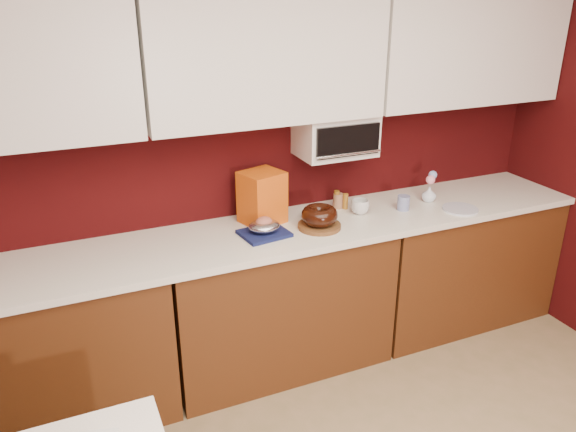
# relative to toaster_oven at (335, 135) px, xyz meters

# --- Properties ---
(wall_back) EXTENTS (4.00, 0.02, 2.50)m
(wall_back) POSITION_rel_toaster_oven_xyz_m (-0.45, 0.15, -0.12)
(wall_back) COLOR #360708
(wall_back) RESTS_ON floor
(base_cabinet_left) EXTENTS (1.31, 0.58, 0.86)m
(base_cabinet_left) POSITION_rel_toaster_oven_xyz_m (-1.78, -0.17, -0.95)
(base_cabinet_left) COLOR #4E270F
(base_cabinet_left) RESTS_ON floor
(base_cabinet_center) EXTENTS (1.31, 0.58, 0.86)m
(base_cabinet_center) POSITION_rel_toaster_oven_xyz_m (-0.45, -0.17, -0.95)
(base_cabinet_center) COLOR #4E270F
(base_cabinet_center) RESTS_ON floor
(base_cabinet_right) EXTENTS (1.31, 0.58, 0.86)m
(base_cabinet_right) POSITION_rel_toaster_oven_xyz_m (0.88, -0.17, -0.95)
(base_cabinet_right) COLOR #4E270F
(base_cabinet_right) RESTS_ON floor
(countertop) EXTENTS (4.00, 0.62, 0.04)m
(countertop) POSITION_rel_toaster_oven_xyz_m (-0.45, -0.17, -0.49)
(countertop) COLOR silver
(countertop) RESTS_ON base_cabinet_center
(upper_cabinet_center) EXTENTS (1.31, 0.33, 0.70)m
(upper_cabinet_center) POSITION_rel_toaster_oven_xyz_m (-0.45, -0.02, 0.48)
(upper_cabinet_center) COLOR white
(upper_cabinet_center) RESTS_ON wall_back
(upper_cabinet_right) EXTENTS (1.31, 0.33, 0.70)m
(upper_cabinet_right) POSITION_rel_toaster_oven_xyz_m (0.88, -0.02, 0.48)
(upper_cabinet_right) COLOR white
(upper_cabinet_right) RESTS_ON wall_back
(toaster_oven) EXTENTS (0.45, 0.30, 0.25)m
(toaster_oven) POSITION_rel_toaster_oven_xyz_m (0.00, 0.00, 0.00)
(toaster_oven) COLOR white
(toaster_oven) RESTS_ON upper_cabinet_center
(toaster_oven_door) EXTENTS (0.40, 0.02, 0.18)m
(toaster_oven_door) POSITION_rel_toaster_oven_xyz_m (0.00, -0.16, 0.00)
(toaster_oven_door) COLOR black
(toaster_oven_door) RESTS_ON toaster_oven
(toaster_oven_handle) EXTENTS (0.42, 0.02, 0.02)m
(toaster_oven_handle) POSITION_rel_toaster_oven_xyz_m (0.00, -0.18, -0.07)
(toaster_oven_handle) COLOR silver
(toaster_oven_handle) RESTS_ON toaster_oven
(cake_base) EXTENTS (0.28, 0.28, 0.02)m
(cake_base) POSITION_rel_toaster_oven_xyz_m (-0.21, -0.24, -0.46)
(cake_base) COLOR brown
(cake_base) RESTS_ON countertop
(bundt_cake) EXTENTS (0.24, 0.24, 0.09)m
(bundt_cake) POSITION_rel_toaster_oven_xyz_m (-0.21, -0.24, -0.39)
(bundt_cake) COLOR black
(bundt_cake) RESTS_ON cake_base
(navy_towel) EXTENTS (0.28, 0.25, 0.02)m
(navy_towel) POSITION_rel_toaster_oven_xyz_m (-0.54, -0.20, -0.47)
(navy_towel) COLOR #141B4B
(navy_towel) RESTS_ON countertop
(foil_ham_nest) EXTENTS (0.22, 0.20, 0.07)m
(foil_ham_nest) POSITION_rel_toaster_oven_xyz_m (-0.54, -0.20, -0.42)
(foil_ham_nest) COLOR silver
(foil_ham_nest) RESTS_ON navy_towel
(roasted_ham) EXTENTS (0.10, 0.08, 0.06)m
(roasted_ham) POSITION_rel_toaster_oven_xyz_m (-0.54, -0.20, -0.40)
(roasted_ham) COLOR #BA6855
(roasted_ham) RESTS_ON foil_ham_nest
(pandoro_box) EXTENTS (0.28, 0.26, 0.31)m
(pandoro_box) POSITION_rel_toaster_oven_xyz_m (-0.48, -0.02, -0.32)
(pandoro_box) COLOR #B9310C
(pandoro_box) RESTS_ON countertop
(dark_pan) EXTENTS (0.24, 0.24, 0.03)m
(dark_pan) POSITION_rel_toaster_oven_xyz_m (-0.15, -0.08, -0.46)
(dark_pan) COLOR black
(dark_pan) RESTS_ON countertop
(coffee_mug) EXTENTS (0.13, 0.13, 0.11)m
(coffee_mug) POSITION_rel_toaster_oven_xyz_m (0.11, -0.14, -0.42)
(coffee_mug) COLOR silver
(coffee_mug) RESTS_ON countertop
(blue_jar) EXTENTS (0.10, 0.10, 0.09)m
(blue_jar) POSITION_rel_toaster_oven_xyz_m (0.39, -0.19, -0.43)
(blue_jar) COLOR navy
(blue_jar) RESTS_ON countertop
(flower_vase) EXTENTS (0.09, 0.09, 0.11)m
(flower_vase) POSITION_rel_toaster_oven_xyz_m (0.63, -0.13, -0.42)
(flower_vase) COLOR silver
(flower_vase) RESTS_ON countertop
(flower_pink) EXTENTS (0.06, 0.06, 0.06)m
(flower_pink) POSITION_rel_toaster_oven_xyz_m (0.63, -0.13, -0.33)
(flower_pink) COLOR pink
(flower_pink) RESTS_ON flower_vase
(flower_blue) EXTENTS (0.06, 0.06, 0.06)m
(flower_blue) POSITION_rel_toaster_oven_xyz_m (0.66, -0.11, -0.30)
(flower_blue) COLOR #87A0D8
(flower_blue) RESTS_ON flower_vase
(china_plate) EXTENTS (0.26, 0.26, 0.01)m
(china_plate) POSITION_rel_toaster_oven_xyz_m (0.72, -0.34, -0.47)
(china_plate) COLOR silver
(china_plate) RESTS_ON countertop
(amber_bottle) EXTENTS (0.04, 0.04, 0.10)m
(amber_bottle) POSITION_rel_toaster_oven_xyz_m (0.07, -0.03, -0.43)
(amber_bottle) COLOR #9C621C
(amber_bottle) RESTS_ON countertop
(paper_cup) EXTENTS (0.07, 0.07, 0.09)m
(paper_cup) POSITION_rel_toaster_oven_xyz_m (0.04, 0.00, -0.43)
(paper_cup) COLOR #916142
(paper_cup) RESTS_ON countertop
(amber_bottle_tall) EXTENTS (0.04, 0.04, 0.12)m
(amber_bottle_tall) POSITION_rel_toaster_oven_xyz_m (0.03, 0.00, -0.42)
(amber_bottle_tall) COLOR brown
(amber_bottle_tall) RESTS_ON countertop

